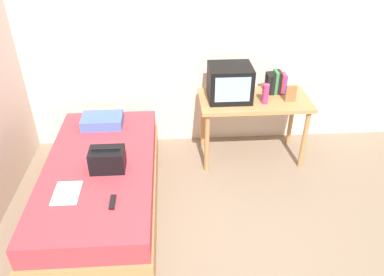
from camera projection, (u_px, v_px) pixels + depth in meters
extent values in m
plane|color=#84705B|center=(220.00, 267.00, 3.07)|extent=(8.00, 8.00, 0.00)
cube|color=beige|center=(201.00, 33.00, 4.06)|extent=(5.20, 0.10, 2.60)
cube|color=#B27F4C|center=(104.00, 194.00, 3.59)|extent=(1.00, 2.00, 0.31)
cube|color=#C63842|center=(100.00, 173.00, 3.46)|extent=(0.97, 1.94, 0.20)
cube|color=#B27F4C|center=(254.00, 100.00, 4.01)|extent=(1.16, 0.60, 0.04)
cylinder|color=#B27F4C|center=(207.00, 143.00, 3.98)|extent=(0.05, 0.05, 0.70)
cylinder|color=#B27F4C|center=(304.00, 140.00, 4.03)|extent=(0.05, 0.05, 0.70)
cylinder|color=#B27F4C|center=(203.00, 121.00, 4.38)|extent=(0.05, 0.05, 0.70)
cylinder|color=#B27F4C|center=(291.00, 118.00, 4.44)|extent=(0.05, 0.05, 0.70)
cube|color=black|center=(230.00, 83.00, 3.90)|extent=(0.44, 0.38, 0.36)
cube|color=#8CB2E0|center=(233.00, 90.00, 3.73)|extent=(0.35, 0.01, 0.26)
cylinder|color=#E53372|center=(265.00, 94.00, 3.85)|extent=(0.07, 0.07, 0.21)
cube|color=black|center=(268.00, 83.00, 4.06)|extent=(0.04, 0.14, 0.22)
cube|color=black|center=(272.00, 83.00, 4.07)|extent=(0.04, 0.15, 0.22)
cube|color=#337F47|center=(275.00, 82.00, 4.06)|extent=(0.03, 0.15, 0.25)
cube|color=black|center=(278.00, 82.00, 4.06)|extent=(0.03, 0.14, 0.24)
cube|color=#B72D33|center=(281.00, 82.00, 4.07)|extent=(0.02, 0.17, 0.23)
cube|color=#7A3D89|center=(283.00, 83.00, 4.07)|extent=(0.04, 0.13, 0.21)
cube|color=olive|center=(291.00, 94.00, 3.89)|extent=(0.11, 0.02, 0.18)
cube|color=#4766AD|center=(102.00, 121.00, 3.95)|extent=(0.42, 0.29, 0.11)
cube|color=black|center=(107.00, 160.00, 3.28)|extent=(0.30, 0.20, 0.20)
cylinder|color=black|center=(106.00, 149.00, 3.22)|extent=(0.24, 0.02, 0.02)
cube|color=white|center=(67.00, 193.00, 3.06)|extent=(0.21, 0.29, 0.01)
cube|color=black|center=(113.00, 202.00, 2.96)|extent=(0.04, 0.16, 0.02)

